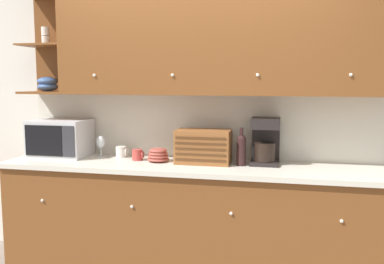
{
  "coord_description": "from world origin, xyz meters",
  "views": [
    {
      "loc": [
        0.78,
        -3.69,
        1.66
      ],
      "look_at": [
        0.0,
        -0.22,
        1.21
      ],
      "focal_mm": 40.0,
      "sensor_mm": 36.0,
      "label": 1
    }
  ],
  "objects": [
    {
      "name": "microwave",
      "position": [
        -1.22,
        -0.22,
        1.13
      ],
      "size": [
        0.5,
        0.37,
        0.33
      ],
      "color": "silver",
      "rests_on": "counter_unit"
    },
    {
      "name": "bowl_stack_on_counter",
      "position": [
        -0.28,
        -0.27,
        1.01
      ],
      "size": [
        0.19,
        0.19,
        0.12
      ],
      "color": "#9E473D",
      "rests_on": "counter_unit"
    },
    {
      "name": "mug",
      "position": [
        -0.47,
        -0.25,
        1.01
      ],
      "size": [
        0.1,
        0.09,
        0.09
      ],
      "color": "#B73D38",
      "rests_on": "counter_unit"
    },
    {
      "name": "upper_cabinets",
      "position": [
        0.17,
        -0.18,
        1.97
      ],
      "size": [
        3.13,
        0.37,
        0.9
      ],
      "color": "brown",
      "rests_on": "backsplash_panel"
    },
    {
      "name": "ground_plane",
      "position": [
        0.0,
        0.0,
        0.0
      ],
      "size": [
        24.0,
        24.0,
        0.0
      ],
      "primitive_type": "plane",
      "color": "slate"
    },
    {
      "name": "counter_unit",
      "position": [
        -0.0,
        -0.31,
        0.48
      ],
      "size": [
        3.15,
        0.65,
        0.96
      ],
      "color": "brown",
      "rests_on": "ground_plane"
    },
    {
      "name": "backsplash_panel",
      "position": [
        0.0,
        -0.01,
        1.24
      ],
      "size": [
        3.13,
        0.01,
        0.57
      ],
      "color": "silver",
      "rests_on": "counter_unit"
    },
    {
      "name": "wine_bottle",
      "position": [
        0.42,
        -0.28,
        1.1
      ],
      "size": [
        0.08,
        0.08,
        0.31
      ],
      "color": "black",
      "rests_on": "counter_unit"
    },
    {
      "name": "wall_back",
      "position": [
        0.0,
        0.03,
        1.3
      ],
      "size": [
        5.53,
        0.06,
        2.6
      ],
      "color": "silver",
      "rests_on": "ground_plane"
    },
    {
      "name": "coffee_maker",
      "position": [
        0.61,
        -0.16,
        1.15
      ],
      "size": [
        0.23,
        0.26,
        0.38
      ],
      "color": "black",
      "rests_on": "counter_unit"
    },
    {
      "name": "bread_box",
      "position": [
        0.11,
        -0.25,
        1.1
      ],
      "size": [
        0.45,
        0.25,
        0.28
      ],
      "color": "brown",
      "rests_on": "counter_unit"
    },
    {
      "name": "mug_blue_second",
      "position": [
        -0.67,
        -0.14,
        1.01
      ],
      "size": [
        0.11,
        0.09,
        0.1
      ],
      "color": "silver",
      "rests_on": "counter_unit"
    },
    {
      "name": "wine_glass",
      "position": [
        -0.85,
        -0.17,
        1.09
      ],
      "size": [
        0.08,
        0.08,
        0.19
      ],
      "color": "silver",
      "rests_on": "counter_unit"
    }
  ]
}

